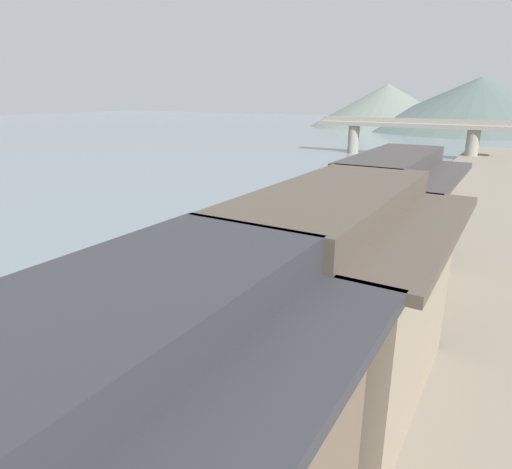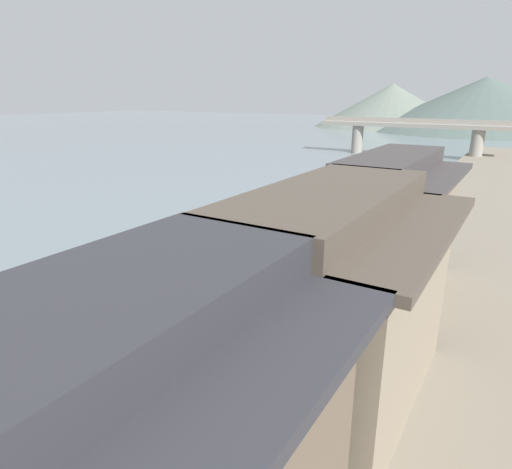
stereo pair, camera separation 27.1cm
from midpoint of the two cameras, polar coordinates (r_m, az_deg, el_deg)
name	(u,v)px [view 1 (the left image)]	position (r m, az deg, el deg)	size (l,w,h in m)	color
boat_moored_nearest	(359,225)	(32.17, 13.10, 1.18)	(1.22, 5.23, 0.85)	#423328
boat_moored_third	(307,268)	(24.22, 6.36, -4.34)	(0.97, 4.83, 0.46)	#423328
boat_moored_far	(400,194)	(44.20, 18.19, 5.00)	(1.11, 5.87, 0.37)	#33281E
boat_midriver_drifting	(220,327)	(18.30, -5.13, -11.98)	(2.10, 5.40, 0.51)	brown
house_waterfront_nearest	(147,462)	(7.95, -15.14, -26.77)	(6.32, 6.33, 6.14)	brown
house_waterfront_second	(329,294)	(12.91, 8.91, -7.76)	(6.59, 8.32, 6.14)	gray
house_waterfront_tall	(387,225)	(20.26, 16.44, 1.24)	(5.61, 8.19, 6.14)	#7F705B
stone_bridge	(410,131)	(73.38, 19.42, 12.63)	(29.92, 2.40, 5.77)	gray
hill_far_west	(478,104)	(136.86, 27.02, 14.99)	(61.39, 61.39, 13.94)	#4C5B56
hill_far_centre	(387,105)	(143.07, 16.66, 15.88)	(45.49, 45.49, 12.51)	slate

